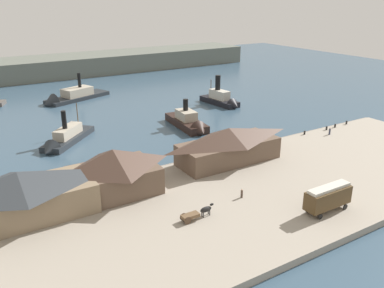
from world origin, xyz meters
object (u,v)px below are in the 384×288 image
mooring_post_center_west (335,126)px  ferry_approaching_west (189,123)px  street_tram (328,197)px  ferry_shed_central_terminal (114,171)px  ferry_shed_east_terminal (229,145)px  mooring_post_west (305,133)px  ferry_near_quay (69,97)px  pedestrian_at_waters_edge (330,131)px  mooring_post_east (327,128)px  pedestrian_near_east_shed (242,194)px  mooring_post_center_east (346,123)px  horse_cart (197,213)px  ferry_shed_customs_shed (20,195)px  ferry_departing_north (222,100)px  ferry_approaching_east (64,139)px

mooring_post_center_west → ferry_approaching_west: 37.61m
street_tram → ferry_approaching_west: ferry_approaching_west is taller
ferry_shed_central_terminal → ferry_approaching_west: size_ratio=0.78×
ferry_shed_east_terminal → street_tram: bearing=-87.5°
ferry_shed_central_terminal → mooring_post_west: ferry_shed_central_terminal is taller
mooring_post_west → ferry_near_quay: ferry_near_quay is taller
pedestrian_at_waters_edge → ferry_near_quay: 83.16m
pedestrian_at_waters_edge → mooring_post_east: pedestrian_at_waters_edge is taller
mooring_post_center_west → ferry_approaching_west: bearing=144.0°
pedestrian_near_east_shed → mooring_post_center_east: 52.31m
ferry_shed_central_terminal → ferry_near_quay: (12.77, 72.58, -3.98)m
horse_cart → mooring_post_center_west: bearing=19.7°
ferry_shed_customs_shed → pedestrian_near_east_shed: (32.53, -12.56, -3.13)m
street_tram → ferry_departing_north: 70.96m
mooring_post_west → mooring_post_center_west: (10.89, -0.13, 0.00)m
ferry_shed_central_terminal → horse_cart: ferry_shed_central_terminal is taller
ferry_shed_east_terminal → ferry_approaching_west: (6.46, 25.80, -3.33)m
pedestrian_at_waters_edge → mooring_post_center_east: bearing=17.9°
ferry_shed_central_terminal → ferry_approaching_east: size_ratio=0.86×
mooring_post_center_east → mooring_post_east: size_ratio=1.00×
ferry_shed_east_terminal → ferry_approaching_west: ferry_shed_east_terminal is taller
mooring_post_center_east → ferry_approaching_east: (-66.66, 27.03, -0.40)m
mooring_post_center_west → mooring_post_center_east: bearing=2.9°
horse_cart → pedestrian_at_waters_edge: (48.82, 16.38, -0.13)m
ferry_shed_customs_shed → pedestrian_near_east_shed: bearing=-21.1°
mooring_post_east → mooring_post_center_west: bearing=4.7°
mooring_post_center_east → ferry_approaching_west: ferry_approaching_west is taller
pedestrian_near_east_shed → mooring_post_center_west: (44.42, 17.69, -0.27)m
mooring_post_east → ferry_approaching_east: ferry_approaching_east is taller
ferry_shed_central_terminal → pedestrian_at_waters_edge: 56.13m
ferry_shed_central_terminal → ferry_shed_east_terminal: bearing=2.3°
ferry_shed_customs_shed → ferry_shed_central_terminal: ferry_shed_central_terminal is taller
street_tram → mooring_post_center_west: street_tram is taller
pedestrian_at_waters_edge → ferry_near_quay: size_ratio=0.07×
street_tram → ferry_near_quay: ferry_near_quay is taller
street_tram → pedestrian_at_waters_edge: size_ratio=4.70×
ferry_shed_east_terminal → ferry_departing_north: bearing=55.6°
horse_cart → mooring_post_center_east: horse_cart is taller
street_tram → mooring_post_center_west: bearing=38.3°
ferry_approaching_east → mooring_post_center_east: bearing=-22.1°
ferry_approaching_west → ferry_departing_north: bearing=35.1°
pedestrian_at_waters_edge → mooring_post_center_east: size_ratio=1.95×
pedestrian_at_waters_edge → mooring_post_center_west: (5.77, 3.14, -0.35)m
ferry_shed_customs_shed → mooring_post_east: bearing=3.8°
mooring_post_west → ferry_approaching_east: 57.82m
ferry_approaching_east → ferry_shed_customs_shed: bearing=-114.9°
ferry_shed_central_terminal → mooring_post_center_east: bearing=4.2°
horse_cart → ferry_departing_north: ferry_departing_north is taller
ferry_shed_customs_shed → horse_cart: size_ratio=3.86×
horse_cart → mooring_post_center_west: horse_cart is taller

